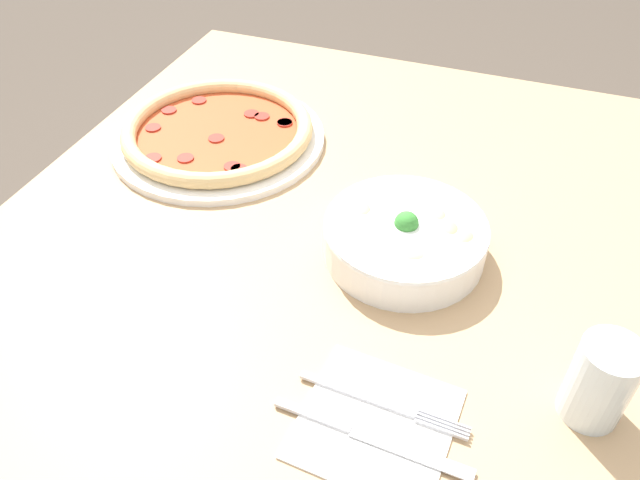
{
  "coord_description": "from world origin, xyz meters",
  "views": [
    {
      "loc": [
        0.66,
        0.21,
        1.33
      ],
      "look_at": [
        0.07,
        -0.01,
        0.77
      ],
      "focal_mm": 35.0,
      "sensor_mm": 36.0,
      "label": 1
    }
  ],
  "objects_px": {
    "bowl": "(406,237)",
    "glass": "(600,382)",
    "pizza": "(218,132)",
    "fork": "(380,403)",
    "knife": "(362,434)"
  },
  "relations": [
    {
      "from": "bowl",
      "to": "glass",
      "type": "height_order",
      "value": "glass"
    },
    {
      "from": "fork",
      "to": "glass",
      "type": "bearing_deg",
      "value": 21.8
    },
    {
      "from": "pizza",
      "to": "bowl",
      "type": "height_order",
      "value": "bowl"
    },
    {
      "from": "bowl",
      "to": "glass",
      "type": "distance_m",
      "value": 0.3
    },
    {
      "from": "glass",
      "to": "pizza",
      "type": "bearing_deg",
      "value": -118.6
    },
    {
      "from": "bowl",
      "to": "knife",
      "type": "xyz_separation_m",
      "value": [
        0.28,
        0.03,
        -0.03
      ]
    },
    {
      "from": "bowl",
      "to": "pizza",
      "type": "bearing_deg",
      "value": -114.07
    },
    {
      "from": "pizza",
      "to": "glass",
      "type": "xyz_separation_m",
      "value": [
        0.33,
        0.61,
        0.03
      ]
    },
    {
      "from": "pizza",
      "to": "bowl",
      "type": "xyz_separation_m",
      "value": [
        0.16,
        0.36,
        0.01
      ]
    },
    {
      "from": "pizza",
      "to": "bowl",
      "type": "bearing_deg",
      "value": 65.93
    },
    {
      "from": "pizza",
      "to": "glass",
      "type": "bearing_deg",
      "value": 61.4
    },
    {
      "from": "fork",
      "to": "glass",
      "type": "height_order",
      "value": "glass"
    },
    {
      "from": "knife",
      "to": "glass",
      "type": "relative_size",
      "value": 2.1
    },
    {
      "from": "knife",
      "to": "glass",
      "type": "xyz_separation_m",
      "value": [
        -0.11,
        0.22,
        0.05
      ]
    },
    {
      "from": "pizza",
      "to": "fork",
      "type": "distance_m",
      "value": 0.57
    }
  ]
}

